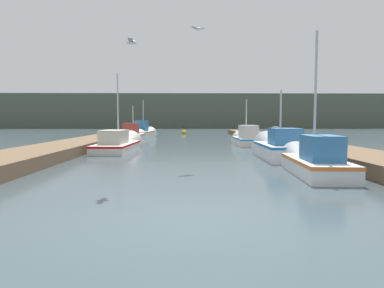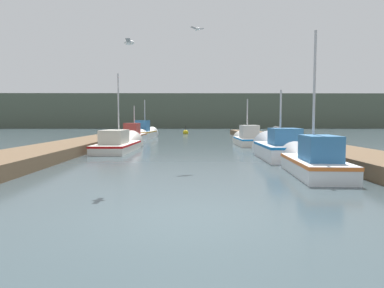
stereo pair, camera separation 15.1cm
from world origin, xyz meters
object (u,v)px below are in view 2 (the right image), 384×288
fishing_boat_0 (311,161)px  channel_buoy (186,133)px  fishing_boat_2 (121,144)px  fishing_boat_4 (135,135)px  mooring_piling_1 (276,138)px  fishing_boat_5 (146,133)px  fishing_boat_3 (247,139)px  fishing_boat_1 (278,148)px  seagull_lead (129,42)px  seagull_1 (197,29)px

fishing_boat_0 → channel_buoy: bearing=102.3°
fishing_boat_0 → fishing_boat_2: (-7.81, 8.55, -0.05)m
fishing_boat_4 → mooring_piling_1: (9.29, -7.75, 0.20)m
fishing_boat_2 → fishing_boat_5: fishing_boat_2 is taller
fishing_boat_3 → fishing_boat_1: bearing=-89.6°
fishing_boat_0 → fishing_boat_2: fishing_boat_0 is taller
fishing_boat_4 → seagull_lead: size_ratio=9.37×
fishing_boat_1 → seagull_lead: seagull_lead is taller
fishing_boat_3 → fishing_boat_5: 12.05m
fishing_boat_3 → channel_buoy: bearing=103.3°
seagull_1 → fishing_boat_1: bearing=177.6°
channel_buoy → fishing_boat_4: bearing=-106.0°
seagull_1 → fishing_boat_4: bearing=-101.3°
fishing_boat_1 → fishing_boat_4: fishing_boat_1 is taller
fishing_boat_1 → seagull_lead: size_ratio=8.63×
mooring_piling_1 → fishing_boat_2: bearing=-179.9°
fishing_boat_4 → seagull_1: bearing=-68.0°
fishing_boat_1 → fishing_boat_3: 7.78m
channel_buoy → fishing_boat_1: bearing=-80.1°
fishing_boat_2 → fishing_boat_5: 12.77m
fishing_boat_2 → seagull_lead: fishing_boat_2 is taller
channel_buoy → fishing_boat_5: bearing=-113.1°
fishing_boat_3 → channel_buoy: fishing_boat_3 is taller
channel_buoy → seagull_lead: 31.71m
fishing_boat_1 → channel_buoy: (-4.45, 25.46, -0.27)m
fishing_boat_0 → fishing_boat_2: bearing=136.6°
fishing_boat_4 → seagull_1: seagull_1 is taller
fishing_boat_5 → fishing_boat_1: bearing=-58.7°
fishing_boat_2 → seagull_lead: 10.84m
fishing_boat_4 → seagull_lead: bearing=-78.0°
fishing_boat_2 → channel_buoy: size_ratio=5.44×
fishing_boat_2 → seagull_1: (4.19, -5.95, 4.89)m
fishing_boat_4 → seagull_lead: seagull_lead is taller
fishing_boat_3 → fishing_boat_5: size_ratio=0.77×
fishing_boat_0 → seagull_lead: size_ratio=8.90×
channel_buoy → fishing_boat_2: bearing=-99.3°
mooring_piling_1 → channel_buoy: size_ratio=1.17×
fishing_boat_3 → channel_buoy: (-4.33, 17.68, -0.26)m
mooring_piling_1 → fishing_boat_4: bearing=140.1°
mooring_piling_1 → seagull_lead: (-6.62, -10.03, 3.16)m
channel_buoy → mooring_piling_1: bearing=-76.0°
seagull_1 → seagull_lead: bearing=34.4°
fishing_boat_2 → channel_buoy: bearing=82.9°
fishing_boat_5 → fishing_boat_4: bearing=-87.2°
fishing_boat_4 → fishing_boat_2: bearing=-83.4°
fishing_boat_2 → mooring_piling_1: size_ratio=4.64×
seagull_lead → seagull_1: bearing=153.5°
fishing_boat_1 → fishing_boat_5: (-8.15, 16.77, 0.06)m
fishing_boat_1 → channel_buoy: bearing=101.2°
fishing_boat_1 → fishing_boat_0: bearing=-90.4°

